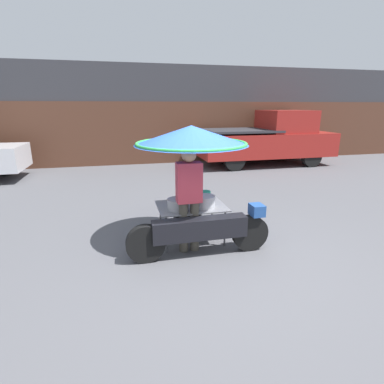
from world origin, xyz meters
TOP-DOWN VIEW (x-y plane):
  - ground_plane at (0.00, 0.00)m, footprint 36.00×36.00m
  - shopfront_building at (0.00, 9.09)m, footprint 28.00×2.06m
  - vendor_motorcycle_cart at (-0.25, 0.64)m, footprint 2.23×1.81m
  - vendor_person at (-0.38, 0.36)m, footprint 0.38×0.22m
  - pickup_truck at (4.29, 6.82)m, footprint 5.19×2.00m

SIDE VIEW (x-z plane):
  - ground_plane at x=0.00m, z-range 0.00..0.00m
  - vendor_person at x=-0.38m, z-range 0.10..1.76m
  - pickup_truck at x=4.29m, z-range -0.05..2.03m
  - vendor_motorcycle_cart at x=-0.25m, z-range 0.51..2.46m
  - shopfront_building at x=0.00m, z-range -0.01..3.77m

